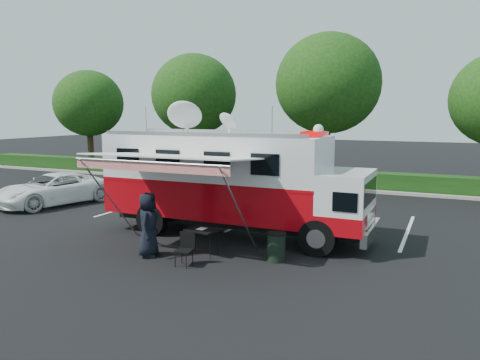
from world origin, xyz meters
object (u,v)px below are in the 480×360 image
(white_suv, at_px, (54,205))
(folding_table, at_px, (202,231))
(command_truck, at_px, (232,181))
(trash_bin, at_px, (276,247))

(white_suv, distance_m, folding_table, 10.96)
(folding_table, bearing_deg, command_truck, 94.18)
(folding_table, bearing_deg, trash_bin, 9.96)
(folding_table, bearing_deg, white_suv, 158.36)
(white_suv, height_order, folding_table, folding_table)
(command_truck, relative_size, white_suv, 1.79)
(command_truck, bearing_deg, trash_bin, -40.94)
(command_truck, distance_m, white_suv, 10.28)
(command_truck, height_order, white_suv, command_truck)
(white_suv, xyz_separation_m, trash_bin, (12.38, -3.64, 0.42))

